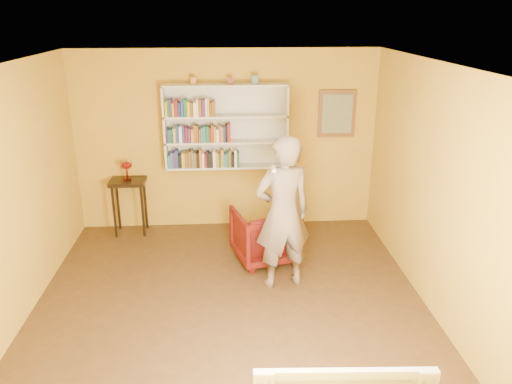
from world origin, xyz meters
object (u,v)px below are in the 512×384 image
(ruby_lustre, at_px, (126,167))
(bookshelf, at_px, (226,126))
(console_table, at_px, (128,189))
(person, at_px, (283,213))
(armchair, at_px, (265,235))

(ruby_lustre, bearing_deg, bookshelf, 6.20)
(bookshelf, height_order, console_table, bookshelf)
(bookshelf, distance_m, person, 2.04)
(bookshelf, bearing_deg, armchair, -67.21)
(console_table, bearing_deg, person, -38.33)
(console_table, height_order, person, person)
(console_table, distance_m, ruby_lustre, 0.34)
(armchair, relative_size, person, 0.42)
(console_table, xyz_separation_m, ruby_lustre, (0.00, -0.00, 0.34))
(ruby_lustre, relative_size, person, 0.14)
(bookshelf, height_order, armchair, bookshelf)
(person, bearing_deg, armchair, -91.13)
(bookshelf, relative_size, person, 0.95)
(bookshelf, xyz_separation_m, ruby_lustre, (-1.47, -0.16, -0.55))
(bookshelf, distance_m, ruby_lustre, 1.58)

